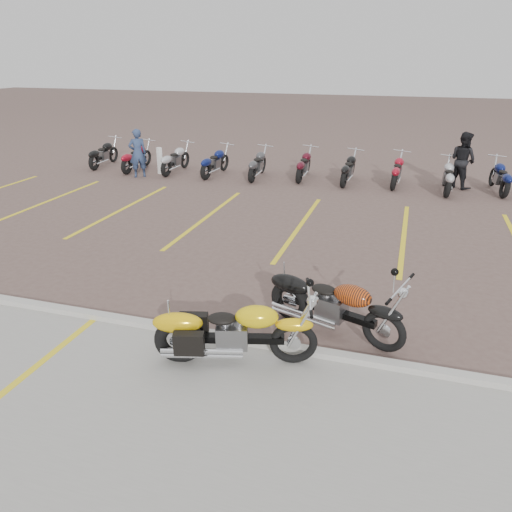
{
  "coord_description": "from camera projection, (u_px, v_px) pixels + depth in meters",
  "views": [
    {
      "loc": [
        2.65,
        -8.49,
        4.32
      ],
      "look_at": [
        0.05,
        -0.14,
        0.75
      ],
      "focal_mm": 35.0,
      "sensor_mm": 36.0,
      "label": 1
    }
  ],
  "objects": [
    {
      "name": "ground",
      "position": [
        256.0,
        288.0,
        9.87
      ],
      "size": [
        100.0,
        100.0,
        0.0
      ],
      "primitive_type": "plane",
      "color": "brown",
      "rests_on": "ground"
    },
    {
      "name": "concrete_apron",
      "position": [
        142.0,
        447.0,
        5.89
      ],
      "size": [
        60.0,
        5.0,
        0.01
      ],
      "primitive_type": "cube",
      "color": "#9E9B93",
      "rests_on": "ground"
    },
    {
      "name": "curb",
      "position": [
        219.0,
        336.0,
        8.07
      ],
      "size": [
        60.0,
        0.18,
        0.12
      ],
      "primitive_type": "cube",
      "color": "#ADAAA3",
      "rests_on": "ground"
    },
    {
      "name": "parking_stripes",
      "position": [
        300.0,
        226.0,
        13.4
      ],
      "size": [
        38.0,
        5.5,
        0.01
      ],
      "primitive_type": null,
      "color": "yellow",
      "rests_on": "ground"
    },
    {
      "name": "yellow_cruiser",
      "position": [
        232.0,
        334.0,
        7.33
      ],
      "size": [
        2.37,
        0.78,
        1.0
      ],
      "rotation": [
        0.1,
        0.0,
        0.27
      ],
      "color": "black",
      "rests_on": "ground"
    },
    {
      "name": "flame_cruiser",
      "position": [
        332.0,
        307.0,
        8.09
      ],
      "size": [
        2.35,
        0.95,
        1.0
      ],
      "rotation": [
        0.08,
        0.0,
        -0.34
      ],
      "color": "black",
      "rests_on": "ground"
    },
    {
      "name": "person_a",
      "position": [
        138.0,
        153.0,
        18.41
      ],
      "size": [
        0.77,
        0.74,
        1.78
      ],
      "primitive_type": "imported",
      "rotation": [
        0.0,
        0.0,
        3.82
      ],
      "color": "navy",
      "rests_on": "ground"
    },
    {
      "name": "person_b",
      "position": [
        463.0,
        160.0,
        16.89
      ],
      "size": [
        1.16,
        1.16,
        1.9
      ],
      "primitive_type": "imported",
      "rotation": [
        0.0,
        0.0,
        2.36
      ],
      "color": "black",
      "rests_on": "ground"
    },
    {
      "name": "bollard",
      "position": [
        160.0,
        161.0,
        19.07
      ],
      "size": [
        0.2,
        0.2,
        1.0
      ],
      "primitive_type": "cube",
      "rotation": [
        0.0,
        0.0,
        -0.43
      ],
      "color": "white",
      "rests_on": "ground"
    },
    {
      "name": "bg_bike_row",
      "position": [
        347.0,
        168.0,
        17.58
      ],
      "size": [
        20.47,
        2.01,
        1.1
      ],
      "color": "black",
      "rests_on": "ground"
    }
  ]
}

